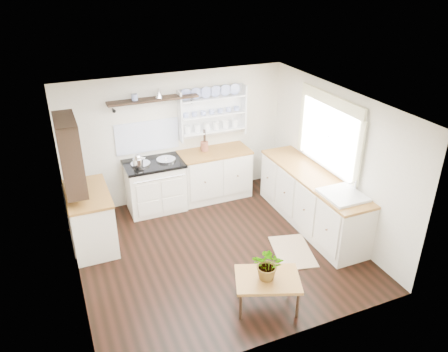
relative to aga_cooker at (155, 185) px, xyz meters
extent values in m
cube|color=black|center=(0.52, -1.57, -0.45)|extent=(4.00, 3.80, 0.01)
cube|color=beige|center=(0.52, 0.33, 0.70)|extent=(4.00, 0.02, 2.30)
cube|color=beige|center=(2.52, -1.57, 0.70)|extent=(0.02, 3.80, 2.30)
cube|color=beige|center=(-1.48, -1.57, 0.70)|extent=(0.02, 3.80, 2.30)
cube|color=white|center=(0.52, -1.57, 1.85)|extent=(4.00, 3.80, 0.01)
cube|color=white|center=(2.48, -1.42, 1.05)|extent=(0.04, 1.40, 1.00)
cube|color=white|center=(2.46, -1.42, 1.05)|extent=(0.02, 1.50, 1.10)
cube|color=#FFFECB|center=(2.44, -1.42, 1.63)|extent=(0.04, 1.55, 0.18)
cube|color=white|center=(0.00, 0.00, -0.03)|extent=(0.96, 0.62, 0.84)
cube|color=black|center=(0.00, 0.00, 0.41)|extent=(1.00, 0.66, 0.05)
cylinder|color=silver|center=(-0.22, 0.00, 0.45)|extent=(0.32, 0.32, 0.03)
cylinder|color=silver|center=(0.22, 0.00, 0.45)|extent=(0.32, 0.32, 0.03)
cylinder|color=silver|center=(0.00, -0.35, 0.29)|extent=(0.86, 0.02, 0.02)
cube|color=beige|center=(1.12, 0.03, -0.01)|extent=(1.25, 0.60, 0.88)
cube|color=brown|center=(1.12, 0.03, 0.43)|extent=(1.27, 0.63, 0.04)
cube|color=beige|center=(2.22, -1.47, -0.01)|extent=(0.60, 2.40, 0.88)
cube|color=brown|center=(2.22, -1.47, 0.43)|extent=(0.62, 2.43, 0.04)
cube|color=white|center=(2.22, -2.22, 0.35)|extent=(0.55, 0.60, 0.28)
cylinder|color=silver|center=(2.42, -2.22, 0.55)|extent=(0.02, 0.02, 0.22)
cube|color=beige|center=(-1.18, -0.67, -0.01)|extent=(0.60, 1.10, 0.88)
cube|color=brown|center=(-1.18, -0.67, 0.43)|extent=(0.62, 1.13, 0.04)
cube|color=white|center=(1.17, 0.31, 1.10)|extent=(1.20, 0.03, 0.90)
cube|color=white|center=(1.17, 0.22, 1.10)|extent=(1.20, 0.22, 0.02)
cylinder|color=navy|center=(1.17, 0.23, 1.37)|extent=(0.20, 0.02, 0.20)
cube|color=black|center=(0.12, 0.20, 1.47)|extent=(1.50, 0.24, 0.04)
cone|color=black|center=(-0.53, 0.27, 1.36)|extent=(0.06, 0.20, 0.06)
cone|color=black|center=(0.77, 0.27, 1.36)|extent=(0.06, 0.20, 0.06)
cube|color=black|center=(-1.32, -0.67, 1.10)|extent=(0.28, 0.80, 1.05)
cylinder|color=brown|center=(0.96, 0.11, 0.54)|extent=(0.14, 0.14, 0.16)
cube|color=brown|center=(0.66, -2.91, -0.04)|extent=(0.95, 0.81, 0.04)
cylinder|color=black|center=(0.25, -3.00, -0.26)|extent=(0.04, 0.04, 0.39)
cylinder|color=black|center=(0.42, -2.57, -0.26)|extent=(0.04, 0.04, 0.39)
cylinder|color=black|center=(0.90, -3.25, -0.26)|extent=(0.04, 0.04, 0.39)
cylinder|color=black|center=(1.07, -2.81, -0.26)|extent=(0.04, 0.04, 0.39)
imported|color=#3F7233|center=(0.66, -2.91, 0.19)|extent=(0.50, 0.49, 0.42)
cube|color=olive|center=(1.55, -2.06, -0.45)|extent=(0.74, 0.96, 0.02)
camera|label=1|loc=(-1.50, -6.64, 3.52)|focal=35.00mm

